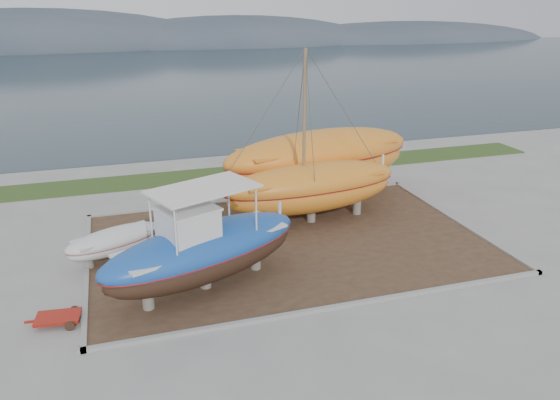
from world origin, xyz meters
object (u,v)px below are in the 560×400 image
object	(u,v)px
white_dinghy	(116,244)
red_trailer	(58,320)
blue_caique	(203,239)
orange_bare_hull	(320,166)
orange_sailboat	(313,139)

from	to	relation	value
white_dinghy	red_trailer	world-z (taller)	white_dinghy
blue_caique	orange_bare_hull	distance (m)	11.59
orange_sailboat	orange_bare_hull	world-z (taller)	orange_sailboat
orange_sailboat	blue_caique	bearing A→B (deg)	-147.17
white_dinghy	red_trailer	xyz separation A→B (m)	(-2.15, -4.70, -0.57)
orange_sailboat	red_trailer	bearing A→B (deg)	-158.75
blue_caique	orange_sailboat	xyz separation A→B (m)	(6.42, 5.18, 2.27)
white_dinghy	red_trailer	bearing A→B (deg)	-139.11
white_dinghy	orange_bare_hull	size ratio (longest dim) A/B	0.38
red_trailer	white_dinghy	bearing A→B (deg)	71.55
white_dinghy	orange_sailboat	bearing A→B (deg)	-16.14
blue_caique	red_trailer	bearing A→B (deg)	167.60
white_dinghy	blue_caique	bearing A→B (deg)	-72.95
white_dinghy	orange_sailboat	distance (m)	10.52
blue_caique	orange_bare_hull	xyz separation A→B (m)	(8.07, 8.32, -0.15)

